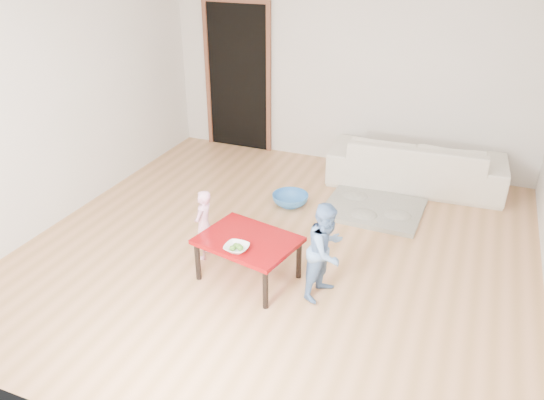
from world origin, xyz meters
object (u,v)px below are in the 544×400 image
Objects in this scene: child_pink at (204,225)px; basin at (290,200)px; sofa at (416,162)px; child_blue at (326,251)px; bowl at (237,248)px; red_table at (248,259)px.

basin is at bearing 161.97° from child_pink.
child_blue is at bearing 77.94° from sofa.
child_pink is at bearing 100.02° from child_blue.
bowl is (-1.13, -2.86, 0.14)m from sofa.
child_pink reaches higher than bowl.
child_pink is 1.29m from child_blue.
sofa is 1.71m from basin.
child_pink is 1.68× the size of basin.
sofa reaches higher than red_table.
child_blue reaches higher than child_pink.
child_pink is (-0.55, 0.39, -0.09)m from bowl.
sofa is 3.08m from bowl.
bowl reaches higher than basin.
child_blue reaches higher than basin.
sofa is 10.07× the size of bowl.
sofa is 2.48× the size of red_table.
child_pink is 1.45m from basin.
child_pink reaches higher than red_table.
sofa is at bearing 7.48° from child_blue.
red_table is 0.32m from bowl.
child_blue is at bearing 82.33° from child_pink.
red_table is 4.06× the size of bowl.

